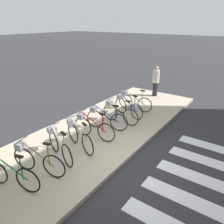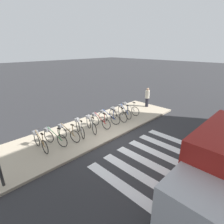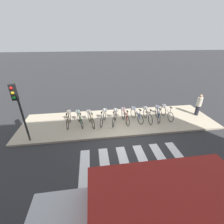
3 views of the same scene
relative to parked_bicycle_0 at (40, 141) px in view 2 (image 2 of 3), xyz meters
The scene contains 14 objects.
ground_plane 3.76m from the parked_bicycle_0, 27.84° to the right, with size 120.00×120.00×0.00m, color #2D2D30.
sidewalk 3.32m from the parked_bicycle_0, ahead, with size 12.67×3.51×0.12m.
road_crosswalk 7.33m from the parked_bicycle_0, 63.26° to the right, with size 4.95×8.00×0.01m.
parked_bicycle_0 is the anchor object (origin of this frame).
parked_bicycle_1 0.68m from the parked_bicycle_0, ahead, with size 0.58×1.52×0.97m.
parked_bicycle_2 1.38m from the parked_bicycle_0, ahead, with size 0.55×1.53×0.97m.
parked_bicycle_3 2.21m from the parked_bicycle_0, ahead, with size 0.63×1.50×0.97m.
parked_bicycle_4 2.94m from the parked_bicycle_0, ahead, with size 0.63×1.50×0.97m.
parked_bicycle_5 3.62m from the parked_bicycle_0, ahead, with size 0.46×1.57×0.97m.
parked_bicycle_6 4.39m from the parked_bicycle_0, ahead, with size 0.57×1.52×0.97m.
parked_bicycle_7 5.14m from the parked_bicycle_0, ahead, with size 0.46×1.57×0.97m.
parked_bicycle_8 5.90m from the parked_bicycle_0, ahead, with size 0.54×1.54×0.97m.
parked_bicycle_9 6.56m from the parked_bicycle_0, ahead, with size 0.46×1.57×0.97m.
pedestrian 8.95m from the parked_bicycle_0, ahead, with size 0.34×0.34×1.55m.
Camera 2 is at (-6.00, -5.78, 4.67)m, focal length 28.00 mm.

